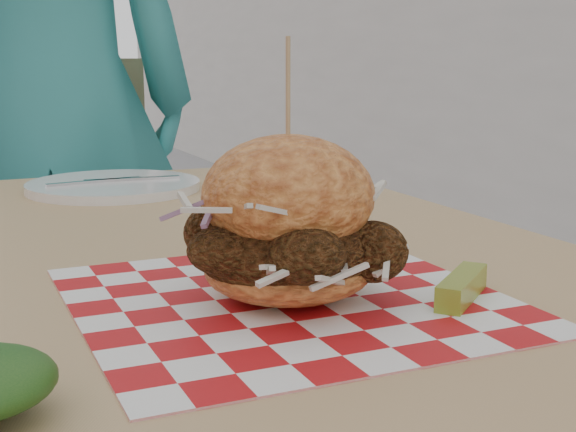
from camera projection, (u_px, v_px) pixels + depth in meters
name	position (u px, v px, depth m)	size (l,w,h in m)	color
diner	(51.00, 99.00, 1.73)	(0.63, 0.41, 1.73)	teal
patio_table	(195.00, 316.00, 0.90)	(0.80, 1.20, 0.75)	tan
patio_chair	(77.00, 237.00, 1.82)	(0.52, 0.53, 0.95)	tan
paper_liner	(288.00, 299.00, 0.70)	(0.36, 0.36, 0.00)	red
sandwich	(288.00, 229.00, 0.69)	(0.20, 0.20, 0.22)	#E78C41
pickle_spear	(462.00, 287.00, 0.69)	(0.10, 0.02, 0.02)	#989C2D
place_setting	(114.00, 186.00, 1.26)	(0.27, 0.27, 0.02)	white
kraft_tray	(278.00, 174.00, 1.28)	(0.15, 0.12, 0.06)	brown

